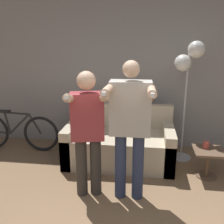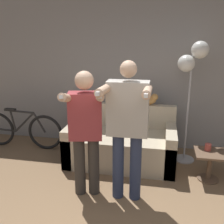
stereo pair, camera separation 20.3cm
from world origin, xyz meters
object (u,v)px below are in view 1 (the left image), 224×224
person_right (130,122)px  floor_lamp (189,65)px  cup (206,145)px  bicycle (16,132)px  couch (120,144)px  side_table (208,157)px  cat (143,99)px  person_left (88,127)px

person_right → floor_lamp: bearing=56.2°
cup → bicycle: bicycle is taller
couch → person_right: bearing=-77.6°
cup → couch: bearing=167.5°
side_table → floor_lamp: bearing=117.1°
cat → floor_lamp: (0.67, -0.13, 0.58)m
cup → bicycle: 3.18m
cat → side_table: 1.35m
side_table → bicycle: 3.22m
cat → person_left: bearing=-115.2°
person_left → side_table: person_left is taller
floor_lamp → person_right: bearing=-123.0°
couch → bicycle: 1.88m
cat → bicycle: cat is taller
person_right → side_table: 1.45m
person_left → bicycle: (-1.58, 1.19, -0.59)m
couch → person_right: person_right is taller
person_left → cat: bearing=52.0°
cup → bicycle: bearing=171.5°
couch → cup: 1.32m
cat → floor_lamp: floor_lamp is taller
person_right → cup: bearing=33.4°
side_table → cup: bearing=121.8°
bicycle → couch: bearing=-5.7°
person_left → bicycle: person_left is taller
person_right → cup: person_right is taller
floor_lamp → cup: bearing=-63.5°
side_table → cup: (-0.03, 0.06, 0.17)m
floor_lamp → bicycle: bearing=-179.2°
person_left → cat: person_left is taller
person_left → bicycle: 2.06m
couch → bicycle: size_ratio=1.08×
floor_lamp → cup: 1.21m
couch → bicycle: (-1.87, 0.19, 0.04)m
person_right → cat: (0.13, 1.36, -0.04)m
cat → cup: size_ratio=4.91×
person_left → cup: person_left is taller
person_right → bicycle: bearing=149.6°
bicycle → side_table: bearing=-9.4°
person_right → cat: size_ratio=3.52×
person_left → person_right: person_right is taller
couch → floor_lamp: size_ratio=0.89×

